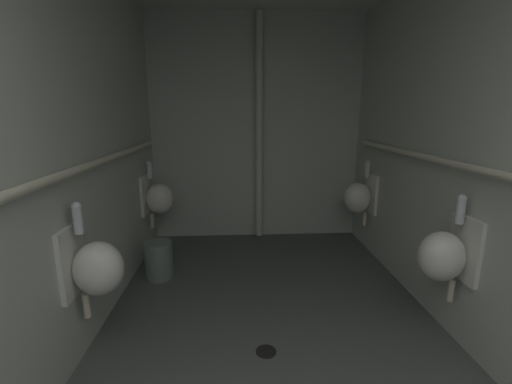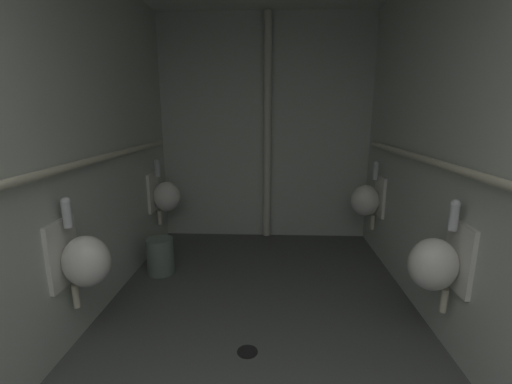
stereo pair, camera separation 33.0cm
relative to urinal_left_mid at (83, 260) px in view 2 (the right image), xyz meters
name	(u,v)px [view 2 (the right image)]	position (x,y,z in m)	size (l,w,h in m)	color
floor	(258,352)	(1.13, 0.04, -0.68)	(2.67, 4.55, 0.08)	#4C4F4C
wall_left	(45,149)	(-0.18, 0.04, 0.71)	(0.06, 4.55, 2.69)	#B8BEB2
wall_right	(484,151)	(2.43, 0.04, 0.71)	(0.06, 4.55, 2.69)	#B8BEB2
wall_back	(265,130)	(1.13, 2.28, 0.71)	(2.67, 0.06, 2.69)	#B8BEB2
urinal_left_mid	(83,260)	(0.00, 0.00, 0.00)	(0.32, 0.30, 0.76)	silver
urinal_left_far	(165,196)	(0.00, 1.74, 0.00)	(0.32, 0.30, 0.76)	silver
urinal_right_mid	(437,263)	(2.25, 0.05, 0.00)	(0.32, 0.30, 0.76)	silver
urinal_right_far	(367,199)	(2.25, 1.67, 0.00)	(0.32, 0.30, 0.76)	silver
supply_pipe_left	(63,169)	(-0.09, 0.05, 0.58)	(0.06, 3.84, 0.06)	beige
supply_pipe_right	(467,173)	(2.34, 0.01, 0.58)	(0.06, 3.77, 0.06)	beige
standpipe_back_wall	(267,131)	(1.16, 2.17, 0.71)	(0.09, 0.09, 2.64)	beige
floor_drain	(247,351)	(1.06, -0.01, -0.64)	(0.14, 0.14, 0.01)	black
waste_bin	(160,256)	(0.12, 1.11, -0.46)	(0.26, 0.26, 0.36)	slate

